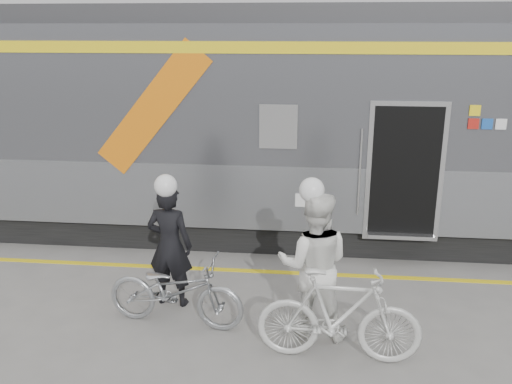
# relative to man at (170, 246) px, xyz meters

# --- Properties ---
(ground) EXTENTS (90.00, 90.00, 0.00)m
(ground) POSITION_rel_man_xyz_m (1.72, -1.01, -0.87)
(ground) COLOR slate
(ground) RESTS_ON ground
(train) EXTENTS (24.00, 3.17, 4.10)m
(train) POSITION_rel_man_xyz_m (1.17, 3.18, 1.18)
(train) COLOR black
(train) RESTS_ON ground
(safety_strip) EXTENTS (24.00, 0.12, 0.01)m
(safety_strip) POSITION_rel_man_xyz_m (1.72, 1.14, -0.87)
(safety_strip) COLOR yellow
(safety_strip) RESTS_ON ground
(man) EXTENTS (0.68, 0.50, 1.75)m
(man) POSITION_rel_man_xyz_m (0.00, 0.00, 0.00)
(man) COLOR black
(man) RESTS_ON ground
(bicycle_left) EXTENTS (1.90, 0.86, 0.96)m
(bicycle_left) POSITION_rel_man_xyz_m (0.20, -0.55, -0.39)
(bicycle_left) COLOR #989C9F
(bicycle_left) RESTS_ON ground
(woman) EXTENTS (0.94, 0.75, 1.89)m
(woman) POSITION_rel_man_xyz_m (1.97, -0.58, 0.07)
(woman) COLOR white
(woman) RESTS_ON ground
(bicycle_right) EXTENTS (1.92, 0.61, 1.14)m
(bicycle_right) POSITION_rel_man_xyz_m (2.27, -1.13, -0.30)
(bicycle_right) COLOR beige
(bicycle_right) RESTS_ON ground
(helmet_man) EXTENTS (0.30, 0.30, 0.30)m
(helmet_man) POSITION_rel_man_xyz_m (0.00, 0.00, 1.02)
(helmet_man) COLOR white
(helmet_man) RESTS_ON man
(helmet_woman) EXTENTS (0.30, 0.30, 0.30)m
(helmet_woman) POSITION_rel_man_xyz_m (1.97, -0.58, 1.17)
(helmet_woman) COLOR white
(helmet_woman) RESTS_ON woman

